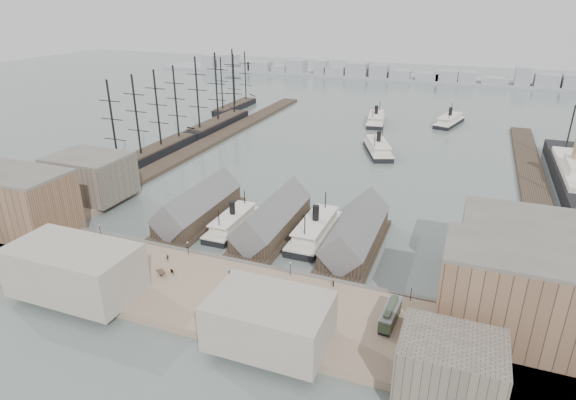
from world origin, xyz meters
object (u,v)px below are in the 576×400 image
at_px(ferry_docked_west, 233,222).
at_px(ocean_steamer, 573,175).
at_px(horse_cart_center, 168,272).
at_px(horse_cart_left, 124,248).
at_px(tram, 390,315).
at_px(horse_cart_right, 314,325).

distance_m(ferry_docked_west, ocean_steamer, 132.96).
bearing_deg(horse_cart_center, horse_cart_left, 102.02).
height_order(horse_cart_left, horse_cart_center, horse_cart_center).
xyz_separation_m(horse_cart_left, horse_cart_center, (19.04, -6.35, 0.03)).
xyz_separation_m(ferry_docked_west, tram, (54.97, -32.86, 1.74)).
relative_size(ocean_steamer, horse_cart_center, 18.95).
relative_size(ocean_steamer, horse_cart_left, 19.45).
bearing_deg(ferry_docked_west, horse_cart_right, -45.23).
relative_size(ocean_steamer, tram, 8.23).
height_order(tram, horse_cart_left, tram).
distance_m(ocean_steamer, horse_cart_right, 138.24).
bearing_deg(horse_cart_right, ocean_steamer, -13.49).
relative_size(horse_cart_center, horse_cart_right, 1.00).
bearing_deg(horse_cart_right, horse_cart_center, 94.65).
bearing_deg(horse_cart_left, horse_cart_right, -106.14).
height_order(ferry_docked_west, horse_cart_left, ferry_docked_west).
xyz_separation_m(tram, horse_cart_right, (-14.70, -7.73, -1.17)).
distance_m(ferry_docked_west, horse_cart_center, 33.47).
bearing_deg(horse_cart_center, horse_cart_right, -69.32).
bearing_deg(ferry_docked_west, tram, -30.87).
relative_size(ferry_docked_west, horse_cart_right, 5.56).
distance_m(ferry_docked_west, tram, 64.07).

